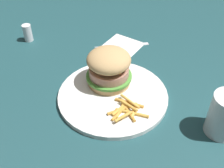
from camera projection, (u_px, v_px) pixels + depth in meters
The scene contains 8 objects.
ground_plane at pixel (105, 102), 0.69m from camera, with size 1.60×1.60×0.00m, color #1E474C.
plate at pixel (112, 95), 0.70m from camera, with size 0.28×0.28×0.01m, color white.
sandwich at pixel (109, 67), 0.69m from camera, with size 0.12×0.12×0.10m.
fries_pile at pixel (126, 109), 0.64m from camera, with size 0.10×0.09×0.01m.
napkin at pixel (122, 46), 0.88m from camera, with size 0.11×0.11×0.00m, color white.
fork at pixel (121, 45), 0.88m from camera, with size 0.10×0.16×0.00m.
drink_glass at pixel (224, 117), 0.59m from camera, with size 0.07×0.07×0.10m.
salt_shaker at pixel (28, 33), 0.89m from camera, with size 0.03×0.03×0.06m, color white.
Camera 1 is at (0.39, -0.30, 0.48)m, focal length 44.29 mm.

